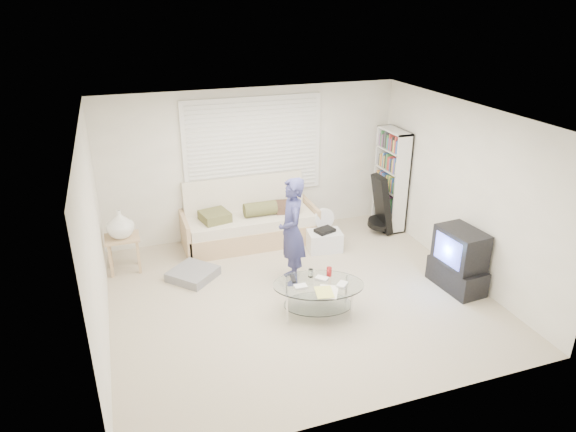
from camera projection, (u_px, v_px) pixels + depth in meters
name	position (u px, v px, depth m)	size (l,w,h in m)	color
ground	(299.00, 296.00, 7.10)	(5.00, 5.00, 0.00)	#B6A78D
room_shell	(287.00, 174.00, 6.87)	(5.02, 4.52, 2.51)	silver
window_blinds	(253.00, 147.00, 8.40)	(2.32, 0.08, 1.62)	silver
futon_sofa	(249.00, 223.00, 8.53)	(2.19, 0.88, 1.07)	tan
grey_floor_pillow	(193.00, 274.00, 7.53)	(0.59, 0.59, 0.13)	slate
side_table	(120.00, 227.00, 7.47)	(0.50, 0.40, 0.98)	tan
bookshelf	(391.00, 180.00, 8.92)	(0.28, 0.74, 1.76)	white
guitar_case	(381.00, 209.00, 8.79)	(0.39, 0.39, 1.04)	black
floor_fan	(324.00, 222.00, 8.54)	(0.38, 0.25, 0.61)	white
storage_bin	(325.00, 240.00, 8.32)	(0.58, 0.44, 0.38)	white
tv_unit	(459.00, 260.00, 7.15)	(0.51, 0.85, 0.89)	black
coffee_table	(319.00, 290.00, 6.59)	(1.33, 1.05, 0.55)	silver
standing_person	(292.00, 232.00, 7.17)	(0.57, 0.38, 1.58)	navy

